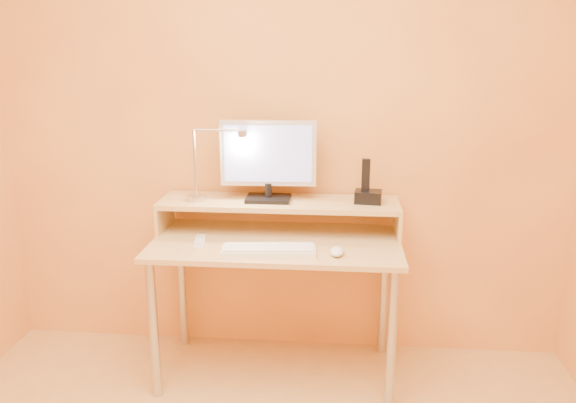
# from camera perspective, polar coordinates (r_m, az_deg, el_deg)

# --- Properties ---
(wall_back) EXTENTS (3.00, 0.04, 2.50)m
(wall_back) POSITION_cam_1_polar(r_m,az_deg,el_deg) (2.96, -0.59, 7.89)
(wall_back) COLOR #F2AE52
(wall_back) RESTS_ON floor
(desk_leg_fl) EXTENTS (0.04, 0.04, 0.69)m
(desk_leg_fl) POSITION_cam_1_polar(r_m,az_deg,el_deg) (2.82, -13.20, -12.35)
(desk_leg_fl) COLOR #B5B5B8
(desk_leg_fl) RESTS_ON floor
(desk_leg_fr) EXTENTS (0.04, 0.04, 0.69)m
(desk_leg_fr) POSITION_cam_1_polar(r_m,az_deg,el_deg) (2.70, 10.26, -13.44)
(desk_leg_fr) COLOR #B5B5B8
(desk_leg_fr) RESTS_ON floor
(desk_leg_bl) EXTENTS (0.04, 0.04, 0.69)m
(desk_leg_bl) POSITION_cam_1_polar(r_m,az_deg,el_deg) (3.24, -10.48, -8.30)
(desk_leg_bl) COLOR #B5B5B8
(desk_leg_bl) RESTS_ON floor
(desk_leg_br) EXTENTS (0.04, 0.04, 0.69)m
(desk_leg_br) POSITION_cam_1_polar(r_m,az_deg,el_deg) (3.15, 9.48, -9.03)
(desk_leg_br) COLOR #B5B5B8
(desk_leg_br) RESTS_ON floor
(desk_lower) EXTENTS (1.20, 0.60, 0.02)m
(desk_lower) POSITION_cam_1_polar(r_m,az_deg,el_deg) (2.78, -1.20, -4.15)
(desk_lower) COLOR #DBB962
(desk_lower) RESTS_ON floor
(shelf_riser_left) EXTENTS (0.02, 0.30, 0.14)m
(shelf_riser_left) POSITION_cam_1_polar(r_m,az_deg,el_deg) (3.01, -12.14, -1.33)
(shelf_riser_left) COLOR #DBB962
(shelf_riser_left) RESTS_ON desk_lower
(shelf_riser_right) EXTENTS (0.02, 0.30, 0.14)m
(shelf_riser_right) POSITION_cam_1_polar(r_m,az_deg,el_deg) (2.90, 10.81, -1.93)
(shelf_riser_right) COLOR #DBB962
(shelf_riser_right) RESTS_ON desk_lower
(desk_shelf) EXTENTS (1.20, 0.30, 0.02)m
(desk_shelf) POSITION_cam_1_polar(r_m,az_deg,el_deg) (2.88, -0.90, -0.14)
(desk_shelf) COLOR #DBB962
(desk_shelf) RESTS_ON desk_lower
(monitor_foot) EXTENTS (0.22, 0.16, 0.02)m
(monitor_foot) POSITION_cam_1_polar(r_m,az_deg,el_deg) (2.88, -1.96, 0.30)
(monitor_foot) COLOR black
(monitor_foot) RESTS_ON desk_shelf
(monitor_neck) EXTENTS (0.04, 0.04, 0.07)m
(monitor_neck) POSITION_cam_1_polar(r_m,az_deg,el_deg) (2.86, -1.97, 1.15)
(monitor_neck) COLOR black
(monitor_neck) RESTS_ON monitor_foot
(monitor_panel) EXTENTS (0.47, 0.05, 0.32)m
(monitor_panel) POSITION_cam_1_polar(r_m,az_deg,el_deg) (2.83, -1.98, 4.82)
(monitor_panel) COLOR silver
(monitor_panel) RESTS_ON monitor_neck
(monitor_back) EXTENTS (0.43, 0.03, 0.27)m
(monitor_back) POSITION_cam_1_polar(r_m,az_deg,el_deg) (2.86, -1.92, 4.91)
(monitor_back) COLOR black
(monitor_back) RESTS_ON monitor_panel
(monitor_screen) EXTENTS (0.43, 0.02, 0.28)m
(monitor_screen) POSITION_cam_1_polar(r_m,az_deg,el_deg) (2.82, -2.02, 4.75)
(monitor_screen) COLOR #97A2E7
(monitor_screen) RESTS_ON monitor_panel
(lamp_base) EXTENTS (0.10, 0.10, 0.02)m
(lamp_base) POSITION_cam_1_polar(r_m,az_deg,el_deg) (2.91, -9.08, 0.37)
(lamp_base) COLOR #B5B5B8
(lamp_base) RESTS_ON desk_shelf
(lamp_post) EXTENTS (0.01, 0.01, 0.33)m
(lamp_post) POSITION_cam_1_polar(r_m,az_deg,el_deg) (2.87, -9.23, 3.79)
(lamp_post) COLOR #B5B5B8
(lamp_post) RESTS_ON lamp_base
(lamp_arm) EXTENTS (0.24, 0.01, 0.01)m
(lamp_arm) POSITION_cam_1_polar(r_m,az_deg,el_deg) (2.81, -6.99, 7.06)
(lamp_arm) COLOR #B5B5B8
(lamp_arm) RESTS_ON lamp_post
(lamp_head) EXTENTS (0.04, 0.04, 0.03)m
(lamp_head) POSITION_cam_1_polar(r_m,az_deg,el_deg) (2.79, -4.55, 6.75)
(lamp_head) COLOR #B5B5B8
(lamp_head) RESTS_ON lamp_arm
(lamp_bulb) EXTENTS (0.03, 0.03, 0.00)m
(lamp_bulb) POSITION_cam_1_polar(r_m,az_deg,el_deg) (2.80, -4.55, 6.43)
(lamp_bulb) COLOR #FFEAC6
(lamp_bulb) RESTS_ON lamp_head
(phone_dock) EXTENTS (0.14, 0.11, 0.06)m
(phone_dock) POSITION_cam_1_polar(r_m,az_deg,el_deg) (2.85, 7.97, 0.47)
(phone_dock) COLOR black
(phone_dock) RESTS_ON desk_shelf
(phone_handset) EXTENTS (0.04, 0.03, 0.16)m
(phone_handset) POSITION_cam_1_polar(r_m,az_deg,el_deg) (2.83, 7.75, 2.63)
(phone_handset) COLOR black
(phone_handset) RESTS_ON phone_dock
(phone_led) EXTENTS (0.01, 0.00, 0.04)m
(phone_led) POSITION_cam_1_polar(r_m,az_deg,el_deg) (2.81, 8.93, 0.18)
(phone_led) COLOR blue
(phone_led) RESTS_ON phone_dock
(keyboard) EXTENTS (0.44, 0.17, 0.02)m
(keyboard) POSITION_cam_1_polar(r_m,az_deg,el_deg) (2.62, -1.94, -4.90)
(keyboard) COLOR white
(keyboard) RESTS_ON desk_lower
(mouse) EXTENTS (0.07, 0.11, 0.04)m
(mouse) POSITION_cam_1_polar(r_m,az_deg,el_deg) (2.60, 4.87, -4.95)
(mouse) COLOR white
(mouse) RESTS_ON desk_lower
(remote_control) EXTENTS (0.07, 0.17, 0.02)m
(remote_control) POSITION_cam_1_polar(r_m,az_deg,el_deg) (2.76, -8.75, -3.99)
(remote_control) COLOR white
(remote_control) RESTS_ON desk_lower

